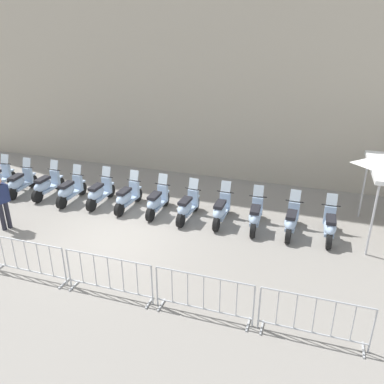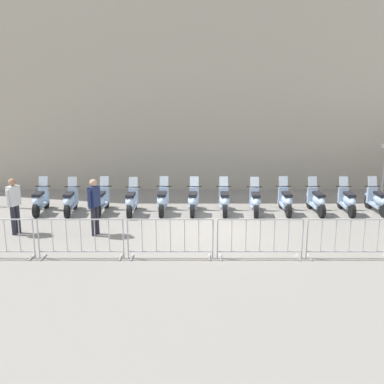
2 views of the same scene
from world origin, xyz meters
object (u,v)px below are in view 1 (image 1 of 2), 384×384
Objects in this scene: motorcycle_10 at (291,221)px; motorcycle_11 at (330,226)px; motorcycle_4 at (99,193)px; barrier_segment_2 at (27,259)px; motorcycle_3 at (70,190)px; officer_mid_plaza at (2,200)px; motorcycle_7 at (187,207)px; barrier_segment_3 at (109,276)px; motorcycle_6 at (157,202)px; barrier_segment_5 at (314,319)px; motorcycle_9 at (255,216)px; motorcycle_8 at (221,210)px; motorcycle_1 at (20,183)px; motorcycle_2 at (46,185)px; barrier_segment_4 at (204,296)px; motorcycle_5 at (127,197)px.

motorcycle_10 is 1.11m from motorcycle_11.
motorcycle_4 reaches higher than barrier_segment_2.
motorcycle_11 is at bearing -0.81° from motorcycle_3.
motorcycle_3 is 1.00× the size of officer_mid_plaza.
motorcycle_7 is 4.28m from barrier_segment_3.
motorcycle_6 is 6.80m from barrier_segment_5.
barrier_segment_3 is (-2.83, -4.25, 0.07)m from motorcycle_9.
barrier_segment_3 is (3.78, -4.34, 0.07)m from motorcycle_3.
motorcycle_8 is at bearing -1.91° from motorcycle_4.
motorcycle_3 is at bearing 179.18° from motorcycle_9.
motorcycle_1 is 7.46m from barrier_segment_3.
motorcycle_1 is 1.00× the size of officer_mid_plaza.
motorcycle_2 is at bearing 177.88° from motorcycle_10.
barrier_segment_5 is at bearing -41.29° from motorcycle_6.
motorcycle_2 is 1.11m from motorcycle_3.
motorcycle_2 is 0.77× the size of barrier_segment_4.
motorcycle_2 is 1.00× the size of motorcycle_7.
motorcycle_3 is 7.70m from motorcycle_10.
motorcycle_4 is 0.77× the size of barrier_segment_4.
motorcycle_3 is at bearing -9.86° from motorcycle_2.
motorcycle_5 is 0.77× the size of barrier_segment_5.
barrier_segment_3 is (2.32, -0.07, 0.00)m from barrier_segment_2.
barrier_segment_2 is at bearing -71.09° from motorcycle_3.
motorcycle_3 is at bearing 144.09° from barrier_segment_4.
motorcycle_11 is at bearing -1.29° from motorcycle_6.
motorcycle_4 is 4.41m from motorcycle_8.
motorcycle_1 and motorcycle_9 have the same top height.
motorcycle_2 and motorcycle_10 have the same top height.
motorcycle_5 is 0.77× the size of barrier_segment_3.
motorcycle_5 is (1.10, -0.07, 0.00)m from motorcycle_4.
barrier_segment_3 is at bearing -48.97° from motorcycle_3.
motorcycle_6 reaches higher than barrier_segment_3.
motorcycle_9 reaches higher than barrier_segment_2.
motorcycle_7 is at bearing -176.46° from motorcycle_8.
motorcycle_1 is at bearing 178.97° from motorcycle_5.
motorcycle_3 is 1.00× the size of motorcycle_10.
motorcycle_6 is 3.31m from motorcycle_9.
barrier_segment_5 is at bearing -1.78° from barrier_segment_4.
motorcycle_2 and motorcycle_8 have the same top height.
motorcycle_1 and motorcycle_8 have the same top height.
barrier_segment_4 is at bearing -57.69° from motorcycle_6.
motorcycle_5 is 3.88m from officer_mid_plaza.
motorcycle_3 is 8.81m from motorcycle_11.
barrier_segment_2 is at bearing -125.17° from motorcycle_7.
motorcycle_5 is at bearing 178.62° from motorcycle_8.
motorcycle_1 is 1.00× the size of motorcycle_8.
barrier_segment_3 is (-5.03, -4.22, 0.07)m from motorcycle_11.
barrier_segment_5 is 1.29× the size of officer_mid_plaza.
motorcycle_6 is (1.10, -0.04, 0.00)m from motorcycle_5.
motorcycle_10 is 0.77× the size of barrier_segment_4.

